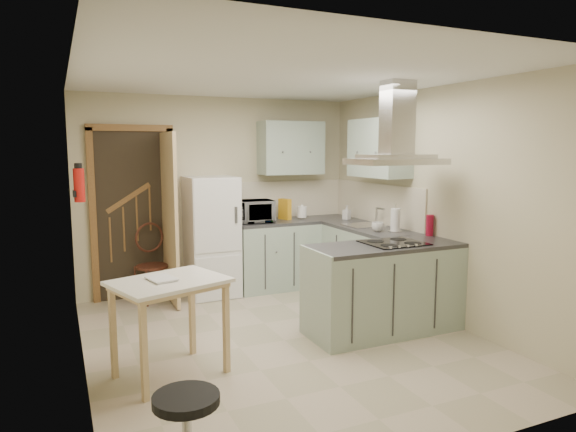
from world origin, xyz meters
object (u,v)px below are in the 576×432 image
bentwood_chair (152,266)px  microwave (252,211)px  peninsula (384,288)px  fridge (212,237)px  extractor_hood (396,161)px  drop_leaf_table (170,328)px

bentwood_chair → microwave: (1.27, -0.07, 0.61)m
peninsula → fridge: bearing=121.7°
peninsula → extractor_hood: bearing=0.0°
extractor_hood → peninsula: bearing=180.0°
drop_leaf_table → fridge: bearing=47.3°
extractor_hood → bentwood_chair: bearing=135.6°
extractor_hood → microwave: (-0.79, 1.95, -0.68)m
extractor_hood → microwave: 2.21m
fridge → peninsula: 2.35m
fridge → drop_leaf_table: (-0.95, -2.11, -0.35)m
peninsula → microwave: bearing=109.5°
fridge → microwave: bearing=-3.6°
drop_leaf_table → microwave: (1.49, 2.08, 0.64)m
bentwood_chair → microwave: bearing=-20.8°
extractor_hood → drop_leaf_table: 2.64m
microwave → bentwood_chair: bearing=-179.9°
fridge → peninsula: bearing=-58.3°
extractor_hood → drop_leaf_table: (-2.28, -0.13, -1.32)m
fridge → microwave: (0.53, -0.03, 0.29)m
peninsula → extractor_hood: extractor_hood is taller
fridge → bentwood_chair: size_ratio=1.74×
peninsula → drop_leaf_table: size_ratio=1.81×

